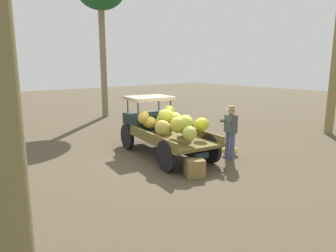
# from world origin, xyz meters

# --- Properties ---
(ground_plane) EXTENTS (60.00, 60.00, 0.00)m
(ground_plane) POSITION_xyz_m (0.00, 0.00, 0.00)
(ground_plane) COLOR brown
(truck) EXTENTS (4.60, 2.25, 1.90)m
(truck) POSITION_xyz_m (0.67, -0.22, 0.99)
(truck) COLOR black
(truck) RESTS_ON ground
(farmer) EXTENTS (0.53, 0.49, 1.75)m
(farmer) POSITION_xyz_m (-1.22, -1.52, 1.00)
(farmer) COLOR #525576
(farmer) RESTS_ON ground
(wooden_crate) EXTENTS (0.66, 0.65, 0.49)m
(wooden_crate) POSITION_xyz_m (-1.61, 0.40, 0.24)
(wooden_crate) COLOR olive
(wooden_crate) RESTS_ON ground
(loose_banana_bunch) EXTENTS (0.60, 0.67, 0.34)m
(loose_banana_bunch) POSITION_xyz_m (-0.95, -1.87, 0.17)
(loose_banana_bunch) COLOR gold
(loose_banana_bunch) RESTS_ON ground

